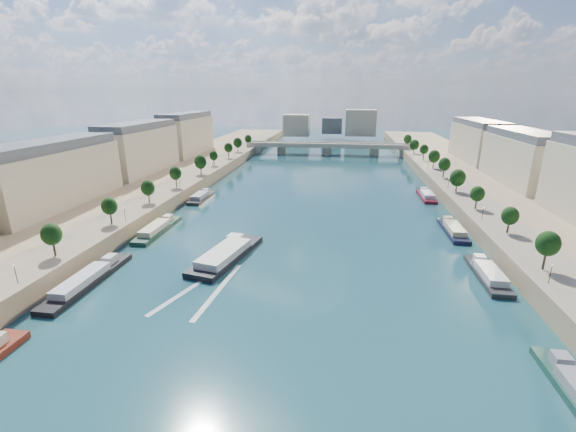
% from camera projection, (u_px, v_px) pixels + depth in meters
% --- Properties ---
extents(ground, '(700.00, 700.00, 0.00)m').
position_uv_depth(ground, '(310.00, 214.00, 137.27)').
color(ground, '#0C2736').
rests_on(ground, ground).
extents(quay_left, '(44.00, 520.00, 5.00)m').
position_uv_depth(quay_left, '(121.00, 200.00, 146.12)').
color(quay_left, '#9E8460').
rests_on(quay_left, ground).
extents(quay_right, '(44.00, 520.00, 5.00)m').
position_uv_depth(quay_right, '(527.00, 216.00, 126.89)').
color(quay_right, '#9E8460').
rests_on(quay_right, ground).
extents(pave_left, '(14.00, 520.00, 0.10)m').
position_uv_depth(pave_left, '(158.00, 195.00, 143.33)').
color(pave_left, gray).
rests_on(pave_left, quay_left).
extents(pave_right, '(14.00, 520.00, 0.10)m').
position_uv_depth(pave_right, '(481.00, 207.00, 128.10)').
color(pave_right, gray).
rests_on(pave_right, quay_right).
extents(trees_left, '(4.80, 268.80, 8.26)m').
position_uv_depth(trees_left, '(164.00, 179.00, 143.28)').
color(trees_left, '#382B1E').
rests_on(trees_left, ground).
extents(trees_right, '(4.80, 268.80, 8.26)m').
position_uv_depth(trees_right, '(468.00, 184.00, 136.12)').
color(trees_right, '#382B1E').
rests_on(trees_right, ground).
extents(lamps_left, '(0.36, 200.36, 4.28)m').
position_uv_depth(lamps_left, '(156.00, 195.00, 132.47)').
color(lamps_left, black).
rests_on(lamps_left, ground).
extents(lamps_right, '(0.36, 200.36, 4.28)m').
position_uv_depth(lamps_right, '(463.00, 195.00, 132.58)').
color(lamps_right, black).
rests_on(lamps_right, ground).
extents(buildings_left, '(16.00, 226.00, 23.20)m').
position_uv_depth(buildings_left, '(103.00, 157.00, 154.87)').
color(buildings_left, beige).
rests_on(buildings_left, ground).
extents(buildings_right, '(16.00, 226.00, 23.20)m').
position_uv_depth(buildings_right, '(560.00, 169.00, 132.17)').
color(buildings_right, beige).
rests_on(buildings_right, ground).
extents(skyline, '(79.00, 42.00, 22.00)m').
position_uv_depth(skyline, '(335.00, 124.00, 339.15)').
color(skyline, beige).
rests_on(skyline, ground).
extents(bridge, '(112.00, 12.00, 8.15)m').
position_uv_depth(bridge, '(327.00, 147.00, 266.09)').
color(bridge, '#C1B79E').
rests_on(bridge, ground).
extents(tour_barge, '(13.81, 29.26, 3.83)m').
position_uv_depth(tour_barge, '(226.00, 255.00, 100.51)').
color(tour_barge, black).
rests_on(tour_barge, ground).
extents(wake, '(13.00, 26.00, 0.04)m').
position_uv_depth(wake, '(205.00, 289.00, 85.20)').
color(wake, silver).
rests_on(wake, ground).
extents(moored_barges_left, '(5.00, 156.96, 3.60)m').
position_uv_depth(moored_barges_left, '(91.00, 278.00, 88.33)').
color(moored_barges_left, '#192437').
rests_on(moored_barges_left, ground).
extents(moored_barges_right, '(5.00, 166.49, 3.60)m').
position_uv_depth(moored_barges_right, '(497.00, 287.00, 84.40)').
color(moored_barges_right, black).
rests_on(moored_barges_right, ground).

